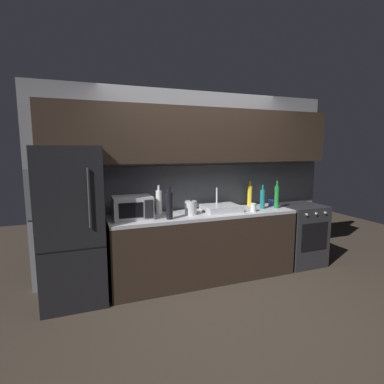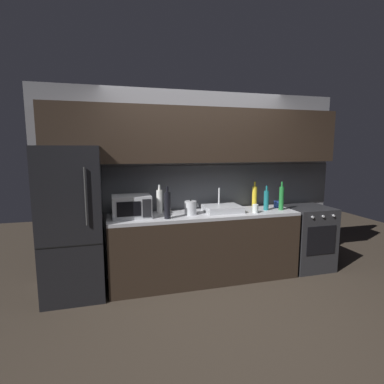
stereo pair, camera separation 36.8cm
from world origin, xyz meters
TOP-DOWN VIEW (x-y plane):
  - ground_plane at (0.00, 0.00)m, footprint 10.00×10.00m
  - back_wall at (0.00, 1.20)m, footprint 4.20×0.44m
  - counter_run at (0.00, 0.90)m, footprint 2.46×0.60m
  - refrigerator at (-1.61, 0.90)m, footprint 0.68×0.69m
  - oven_range at (1.57, 0.90)m, footprint 0.60×0.62m
  - microwave at (-0.93, 0.92)m, footprint 0.46×0.35m
  - sink_basin at (0.26, 0.93)m, footprint 0.48×0.38m
  - kettle at (-0.20, 0.87)m, footprint 0.19×0.15m
  - wine_bottle_green at (1.07, 0.83)m, footprint 0.07×0.07m
  - wine_bottle_dark at (-0.52, 0.73)m, footprint 0.08×0.08m
  - wine_bottle_teal at (0.87, 0.87)m, footprint 0.07×0.07m
  - wine_bottle_yellow at (0.82, 1.12)m, footprint 0.07×0.07m
  - wine_bottle_white at (-0.56, 1.06)m, footprint 0.08×0.08m
  - mug_blue at (1.10, 0.99)m, footprint 0.07×0.07m
  - mug_clear at (0.64, 0.75)m, footprint 0.08×0.08m

SIDE VIEW (x-z plane):
  - ground_plane at x=0.00m, z-range 0.00..0.00m
  - counter_run at x=0.00m, z-range 0.00..0.90m
  - oven_range at x=1.57m, z-range 0.00..0.90m
  - refrigerator at x=-1.61m, z-range 0.00..1.76m
  - sink_basin at x=0.26m, z-range 0.79..1.09m
  - mug_blue at x=1.10m, z-range 0.90..0.99m
  - mug_clear at x=0.64m, z-range 0.90..1.01m
  - kettle at x=-0.20m, z-range 0.89..1.09m
  - microwave at x=-0.93m, z-range 0.90..1.17m
  - wine_bottle_teal at x=0.87m, z-range 0.87..1.20m
  - wine_bottle_yellow at x=0.82m, z-range 0.87..1.23m
  - wine_bottle_white at x=-0.56m, z-range 0.87..1.24m
  - wine_bottle_dark at x=-0.52m, z-range 0.87..1.26m
  - wine_bottle_green at x=1.07m, z-range 0.87..1.26m
  - back_wall at x=0.00m, z-range 0.30..2.80m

